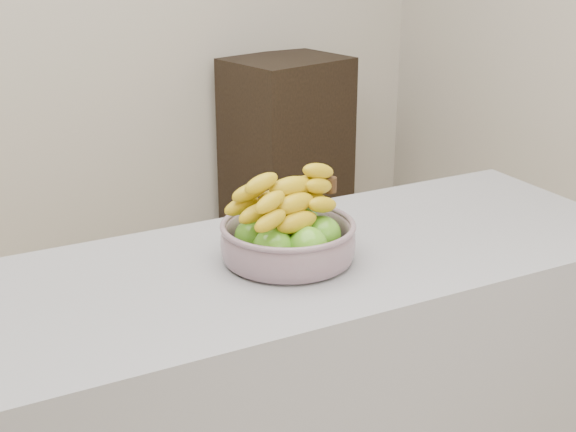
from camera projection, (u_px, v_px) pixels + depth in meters
name	position (u px, v px, depth m)	size (l,w,h in m)	color
cabinet	(286.00, 156.00, 3.95)	(0.53, 0.43, 0.96)	black
fruit_bowl	(288.00, 235.00, 1.71)	(0.29, 0.29, 0.19)	#8E9EAB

